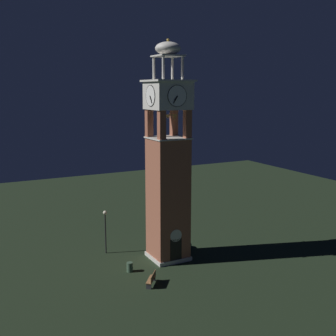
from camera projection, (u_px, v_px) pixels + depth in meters
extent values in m
plane|color=black|center=(168.00, 258.00, 38.28)|extent=(80.00, 80.00, 0.00)
cube|color=#93543D|center=(168.00, 200.00, 37.30)|extent=(2.97, 2.97, 10.77)
cube|color=beige|center=(168.00, 256.00, 38.25)|extent=(3.17, 3.17, 0.35)
cube|color=black|center=(176.00, 251.00, 36.76)|extent=(1.10, 0.04, 2.20)
cylinder|color=beige|center=(176.00, 236.00, 36.50)|extent=(1.10, 0.04, 1.10)
cube|color=#93543D|center=(162.00, 126.00, 34.50)|extent=(0.56, 0.56, 2.47)
cube|color=#93543D|center=(187.00, 125.00, 35.59)|extent=(0.56, 0.56, 2.47)
cube|color=#93543D|center=(149.00, 124.00, 36.61)|extent=(0.56, 0.56, 2.47)
cube|color=#93543D|center=(174.00, 123.00, 37.70)|extent=(0.56, 0.56, 2.47)
cube|color=beige|center=(168.00, 138.00, 36.32)|extent=(3.13, 3.13, 0.12)
cone|color=brown|center=(175.00, 117.00, 36.33)|extent=(0.49, 0.49, 0.38)
cone|color=brown|center=(168.00, 117.00, 36.65)|extent=(0.56, 0.56, 0.35)
cone|color=brown|center=(160.00, 117.00, 36.13)|extent=(0.41, 0.41, 0.51)
cone|color=brown|center=(164.00, 117.00, 35.43)|extent=(0.38, 0.38, 0.50)
cone|color=brown|center=(175.00, 117.00, 35.63)|extent=(0.43, 0.43, 0.51)
cube|color=beige|center=(168.00, 96.00, 35.67)|extent=(3.21, 3.21, 2.29)
cylinder|color=white|center=(177.00, 96.00, 34.25)|extent=(1.74, 0.05, 1.74)
torus|color=black|center=(177.00, 96.00, 34.25)|extent=(1.77, 0.06, 1.77)
cube|color=black|center=(176.00, 98.00, 34.17)|extent=(0.34, 0.03, 0.40)
cube|color=black|center=(176.00, 100.00, 34.17)|extent=(0.43, 0.03, 0.62)
cylinder|color=white|center=(159.00, 95.00, 37.09)|extent=(1.74, 0.05, 1.74)
torus|color=black|center=(159.00, 95.00, 37.09)|extent=(1.77, 0.06, 1.77)
cube|color=black|center=(158.00, 97.00, 37.12)|extent=(0.34, 0.03, 0.40)
cube|color=black|center=(157.00, 99.00, 37.11)|extent=(0.43, 0.03, 0.62)
cylinder|color=white|center=(150.00, 96.00, 34.94)|extent=(0.05, 1.74, 1.74)
torus|color=black|center=(150.00, 96.00, 34.94)|extent=(0.06, 1.77, 1.77)
cube|color=black|center=(150.00, 98.00, 34.82)|extent=(0.03, 0.34, 0.40)
cube|color=black|center=(151.00, 99.00, 34.80)|extent=(0.03, 0.43, 0.62)
cylinder|color=white|center=(185.00, 96.00, 36.41)|extent=(0.05, 1.74, 1.74)
torus|color=black|center=(185.00, 96.00, 36.41)|extent=(0.06, 1.77, 1.77)
cube|color=black|center=(186.00, 98.00, 36.35)|extent=(0.03, 0.34, 0.40)
cube|color=black|center=(187.00, 99.00, 36.32)|extent=(0.03, 0.43, 0.62)
cube|color=beige|center=(168.00, 81.00, 35.45)|extent=(3.57, 3.57, 0.16)
cylinder|color=beige|center=(163.00, 68.00, 34.10)|extent=(0.22, 0.22, 1.87)
cylinder|color=beige|center=(183.00, 68.00, 34.89)|extent=(0.22, 0.22, 1.87)
cylinder|color=beige|center=(154.00, 69.00, 35.64)|extent=(0.22, 0.22, 1.87)
cylinder|color=beige|center=(172.00, 69.00, 36.44)|extent=(0.22, 0.22, 1.87)
cube|color=beige|center=(168.00, 56.00, 35.09)|extent=(2.21, 2.21, 0.12)
ellipsoid|color=beige|center=(168.00, 48.00, 34.98)|extent=(2.13, 2.13, 1.09)
sphere|color=#B79338|center=(168.00, 40.00, 34.86)|extent=(0.24, 0.24, 0.24)
cube|color=brown|center=(151.00, 279.00, 32.88)|extent=(1.34, 1.53, 0.06)
cube|color=brown|center=(153.00, 276.00, 32.79)|extent=(1.03, 1.29, 0.44)
cube|color=#2D2D33|center=(149.00, 286.00, 32.23)|extent=(0.36, 0.31, 0.42)
cube|color=#2D2D33|center=(153.00, 278.00, 33.62)|extent=(0.36, 0.31, 0.42)
cylinder|color=black|center=(106.00, 234.00, 39.05)|extent=(0.12, 0.12, 3.70)
sphere|color=#F9EFCC|center=(105.00, 213.00, 38.68)|extent=(0.36, 0.36, 0.36)
cylinder|color=#38513D|center=(130.00, 267.00, 35.30)|extent=(0.52, 0.52, 0.80)
ellipsoid|color=#336638|center=(186.00, 245.00, 40.59)|extent=(1.04, 1.04, 0.63)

